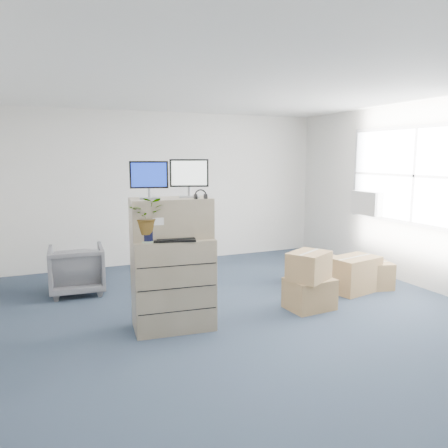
{
  "coord_description": "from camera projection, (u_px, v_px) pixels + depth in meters",
  "views": [
    {
      "loc": [
        -2.36,
        -4.43,
        2.0
      ],
      "look_at": [
        -0.26,
        0.4,
        1.17
      ],
      "focal_mm": 35.0,
      "sensor_mm": 36.0,
      "label": 1
    }
  ],
  "objects": [
    {
      "name": "ground",
      "position": [
        257.0,
        324.0,
        5.25
      ],
      "size": [
        7.0,
        7.0,
        0.0
      ],
      "primitive_type": "plane",
      "color": "#29364A",
      "rests_on": "ground"
    },
    {
      "name": "wall_back",
      "position": [
        171.0,
        188.0,
        8.22
      ],
      "size": [
        6.0,
        0.02,
        2.8
      ],
      "primitive_type": "cube",
      "color": "silver",
      "rests_on": "ground"
    },
    {
      "name": "wall_right",
      "position": [
        445.0,
        198.0,
        6.22
      ],
      "size": [
        0.02,
        7.0,
        2.8
      ],
      "primitive_type": "cube",
      "color": "silver",
      "rests_on": "ground"
    },
    {
      "name": "window",
      "position": [
        416.0,
        176.0,
        6.61
      ],
      "size": [
        0.07,
        2.72,
        1.52
      ],
      "color": "#949597",
      "rests_on": "wall_right"
    },
    {
      "name": "ac_unit",
      "position": [
        368.0,
        203.0,
        7.47
      ],
      "size": [
        0.24,
        0.6,
        0.4
      ],
      "primitive_type": "cube",
      "color": "silver",
      "rests_on": "wall_right"
    },
    {
      "name": "filing_cabinet_lower",
      "position": [
        173.0,
        283.0,
        5.08
      ],
      "size": [
        0.97,
        0.65,
        1.07
      ],
      "primitive_type": "cube",
      "rotation": [
        0.0,
        0.0,
        -0.11
      ],
      "color": "#85785C",
      "rests_on": "ground"
    },
    {
      "name": "filing_cabinet_upper",
      "position": [
        171.0,
        218.0,
        5.01
      ],
      "size": [
        0.96,
        0.55,
        0.46
      ],
      "primitive_type": "cube",
      "rotation": [
        0.0,
        0.0,
        -0.11
      ],
      "color": "#85785C",
      "rests_on": "filing_cabinet_lower"
    },
    {
      "name": "monitor_left",
      "position": [
        149.0,
        178.0,
        4.85
      ],
      "size": [
        0.42,
        0.21,
        0.42
      ],
      "rotation": [
        0.0,
        0.0,
        -0.22
      ],
      "color": "#99999E",
      "rests_on": "filing_cabinet_upper"
    },
    {
      "name": "monitor_right",
      "position": [
        189.0,
        176.0,
        5.01
      ],
      "size": [
        0.43,
        0.24,
        0.44
      ],
      "rotation": [
        0.0,
        0.0,
        -0.33
      ],
      "color": "#99999E",
      "rests_on": "filing_cabinet_upper"
    },
    {
      "name": "headphones",
      "position": [
        201.0,
        195.0,
        4.88
      ],
      "size": [
        0.14,
        0.03,
        0.14
      ],
      "primitive_type": "torus",
      "rotation": [
        1.57,
        0.0,
        -0.11
      ],
      "color": "black",
      "rests_on": "filing_cabinet_upper"
    },
    {
      "name": "keyboard",
      "position": [
        175.0,
        240.0,
        4.83
      ],
      "size": [
        0.5,
        0.32,
        0.02
      ],
      "primitive_type": "cube",
      "rotation": [
        0.0,
        0.0,
        -0.29
      ],
      "color": "black",
      "rests_on": "filing_cabinet_lower"
    },
    {
      "name": "mouse",
      "position": [
        199.0,
        236.0,
        5.02
      ],
      "size": [
        0.1,
        0.06,
        0.03
      ],
      "primitive_type": "ellipsoid",
      "rotation": [
        0.0,
        0.0,
        0.05
      ],
      "color": "silver",
      "rests_on": "filing_cabinet_lower"
    },
    {
      "name": "water_bottle",
      "position": [
        176.0,
        226.0,
        5.01
      ],
      "size": [
        0.08,
        0.08,
        0.28
      ],
      "primitive_type": "cylinder",
      "color": "gray",
      "rests_on": "filing_cabinet_lower"
    },
    {
      "name": "phone_dock",
      "position": [
        167.0,
        233.0,
        5.01
      ],
      "size": [
        0.07,
        0.06,
        0.15
      ],
      "rotation": [
        0.0,
        0.0,
        -0.11
      ],
      "color": "silver",
      "rests_on": "filing_cabinet_lower"
    },
    {
      "name": "external_drive",
      "position": [
        201.0,
        232.0,
        5.25
      ],
      "size": [
        0.19,
        0.15,
        0.05
      ],
      "primitive_type": "cube",
      "rotation": [
        0.0,
        0.0,
        0.1
      ],
      "color": "black",
      "rests_on": "filing_cabinet_lower"
    },
    {
      "name": "tissue_box",
      "position": [
        196.0,
        227.0,
        5.13
      ],
      "size": [
        0.24,
        0.12,
        0.09
      ],
      "primitive_type": "cube",
      "rotation": [
        0.0,
        0.0,
        -0.0
      ],
      "color": "#4691F0",
      "rests_on": "external_drive"
    },
    {
      "name": "potted_plant",
      "position": [
        147.0,
        221.0,
        4.77
      ],
      "size": [
        0.45,
        0.48,
        0.4
      ],
      "rotation": [
        0.0,
        0.0,
        -0.11
      ],
      "color": "#A4BF9A",
      "rests_on": "filing_cabinet_lower"
    },
    {
      "name": "office_chair",
      "position": [
        77.0,
        267.0,
        6.39
      ],
      "size": [
        0.8,
        0.76,
        0.78
      ],
      "primitive_type": "imported",
      "rotation": [
        0.0,
        0.0,
        3.08
      ],
      "color": "#5C5C61",
      "rests_on": "ground"
    },
    {
      "name": "cardboard_boxes",
      "position": [
        333.0,
        275.0,
        6.4
      ],
      "size": [
        2.09,
        1.59,
        0.77
      ],
      "color": "#9F804D",
      "rests_on": "ground"
    }
  ]
}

